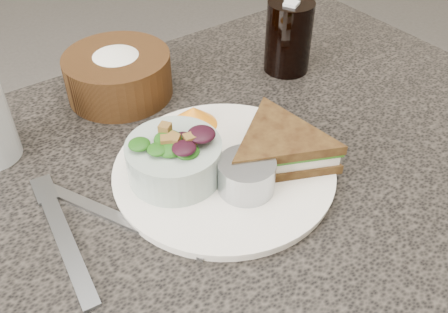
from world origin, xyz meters
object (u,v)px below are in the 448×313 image
bread_basket (118,68)px  dressing_ramekin (246,176)px  sandwich (280,147)px  cola_glass (289,33)px  salad_bowl (174,154)px  dinner_plate (224,171)px

bread_basket → dressing_ramekin: bearing=-85.8°
sandwich → cola_glass: (0.17, 0.18, 0.03)m
salad_bowl → cola_glass: cola_glass is taller
bread_basket → cola_glass: bearing=-19.5°
sandwich → dressing_ramekin: (-0.06, -0.02, -0.00)m
sandwich → bread_basket: 0.28m
dressing_ramekin → cola_glass: cola_glass is taller
dressing_ramekin → bread_basket: size_ratio=0.43×
sandwich → bread_basket: size_ratio=1.02×
sandwich → salad_bowl: salad_bowl is taller
dressing_ramekin → cola_glass: 0.31m
bread_basket → cola_glass: size_ratio=1.25×
dinner_plate → dressing_ramekin: (-0.00, -0.05, 0.03)m
dressing_ramekin → bread_basket: 0.29m
salad_bowl → dressing_ramekin: size_ratio=1.69×
dinner_plate → sandwich: size_ratio=1.69×
dressing_ramekin → cola_glass: (0.23, 0.20, 0.03)m
sandwich → bread_basket: (-0.09, 0.27, 0.01)m
dinner_plate → salad_bowl: bearing=156.9°
dinner_plate → cola_glass: cola_glass is taller
salad_bowl → dressing_ramekin: (0.06, -0.07, -0.01)m
sandwich → salad_bowl: (-0.12, 0.05, 0.01)m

